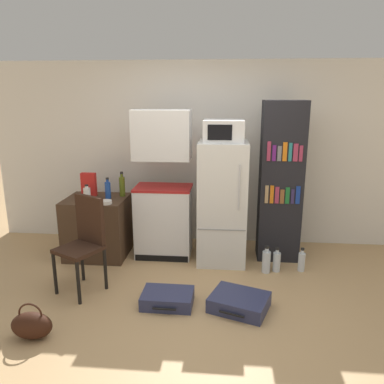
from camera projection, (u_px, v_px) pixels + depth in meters
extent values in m
plane|color=tan|center=(193.00, 314.00, 3.59)|extent=(24.00, 24.00, 0.00)
cube|color=white|center=(220.00, 154.00, 5.18)|extent=(6.40, 0.10, 2.49)
cube|color=#422D1E|center=(98.00, 227.00, 4.84)|extent=(0.76, 0.65, 0.77)
cube|color=white|center=(164.00, 222.00, 4.84)|extent=(0.70, 0.46, 0.89)
cube|color=#B21E1E|center=(163.00, 188.00, 4.72)|extent=(0.72, 0.47, 0.03)
cube|color=white|center=(162.00, 135.00, 4.56)|extent=(0.70, 0.39, 0.60)
cube|color=black|center=(161.00, 259.00, 4.71)|extent=(0.67, 0.01, 0.08)
cube|color=silver|center=(222.00, 202.00, 4.61)|extent=(0.59, 0.63, 1.51)
cube|color=gray|center=(222.00, 230.00, 4.37)|extent=(0.56, 0.01, 0.01)
cylinder|color=silver|center=(239.00, 188.00, 4.21)|extent=(0.02, 0.02, 0.53)
cube|color=silver|center=(224.00, 131.00, 4.39)|extent=(0.47, 0.43, 0.25)
cube|color=black|center=(220.00, 132.00, 4.19)|extent=(0.27, 0.01, 0.17)
cube|color=black|center=(281.00, 182.00, 4.62)|extent=(0.51, 0.36, 1.98)
cube|color=tan|center=(267.00, 194.00, 4.49)|extent=(0.04, 0.01, 0.22)
cube|color=orange|center=(272.00, 194.00, 4.48)|extent=(0.04, 0.01, 0.22)
cube|color=#A33351|center=(277.00, 195.00, 4.48)|extent=(0.05, 0.01, 0.20)
cube|color=brown|center=(282.00, 197.00, 4.48)|extent=(0.05, 0.01, 0.17)
cube|color=#1E7033|center=(287.00, 196.00, 4.47)|extent=(0.05, 0.01, 0.20)
cube|color=#332856|center=(293.00, 197.00, 4.47)|extent=(0.04, 0.01, 0.18)
cube|color=#193899|center=(298.00, 195.00, 4.46)|extent=(0.05, 0.01, 0.22)
cube|color=#A33351|center=(269.00, 151.00, 4.36)|extent=(0.04, 0.01, 0.23)
cube|color=#661E75|center=(274.00, 153.00, 4.36)|extent=(0.04, 0.01, 0.19)
cube|color=slate|center=(279.00, 154.00, 4.35)|extent=(0.05, 0.01, 0.18)
cube|color=orange|center=(285.00, 152.00, 4.34)|extent=(0.05, 0.01, 0.22)
cube|color=teal|center=(290.00, 152.00, 4.34)|extent=(0.04, 0.01, 0.21)
cube|color=#A33351|center=(296.00, 153.00, 4.34)|extent=(0.05, 0.01, 0.21)
cube|color=#A33351|center=(301.00, 154.00, 4.33)|extent=(0.04, 0.01, 0.19)
cylinder|color=#566619|center=(122.00, 187.00, 4.81)|extent=(0.07, 0.07, 0.25)
cylinder|color=#566619|center=(122.00, 176.00, 4.78)|extent=(0.03, 0.03, 0.04)
cylinder|color=black|center=(121.00, 173.00, 4.77)|extent=(0.04, 0.04, 0.03)
cylinder|color=white|center=(87.00, 194.00, 4.65)|extent=(0.09, 0.09, 0.15)
cylinder|color=white|center=(87.00, 187.00, 4.63)|extent=(0.04, 0.04, 0.03)
cylinder|color=black|center=(86.00, 185.00, 4.63)|extent=(0.05, 0.05, 0.02)
cylinder|color=#1E47A3|center=(108.00, 190.00, 4.71)|extent=(0.07, 0.07, 0.21)
cylinder|color=#1E47A3|center=(107.00, 181.00, 4.68)|extent=(0.03, 0.03, 0.04)
cylinder|color=black|center=(107.00, 179.00, 4.67)|extent=(0.04, 0.04, 0.02)
cylinder|color=silver|center=(106.00, 202.00, 4.49)|extent=(0.15, 0.15, 0.04)
cube|color=red|center=(89.00, 184.00, 4.83)|extent=(0.19, 0.07, 0.30)
cylinder|color=black|center=(55.00, 274.00, 3.90)|extent=(0.04, 0.04, 0.46)
cylinder|color=black|center=(78.00, 283.00, 3.71)|extent=(0.04, 0.04, 0.46)
cylinder|color=black|center=(82.00, 261.00, 4.20)|extent=(0.04, 0.04, 0.46)
cylinder|color=black|center=(105.00, 269.00, 4.01)|extent=(0.04, 0.04, 0.46)
cube|color=#331E14|center=(79.00, 249.00, 3.89)|extent=(0.54, 0.54, 0.04)
cube|color=#331E14|center=(90.00, 219.00, 3.97)|extent=(0.36, 0.22, 0.52)
cube|color=navy|center=(168.00, 298.00, 3.74)|extent=(0.51, 0.36, 0.13)
cylinder|color=black|center=(164.00, 309.00, 3.55)|extent=(0.23, 0.02, 0.02)
cube|color=navy|center=(239.00, 302.00, 3.67)|extent=(0.65, 0.58, 0.14)
cylinder|color=black|center=(231.00, 314.00, 3.46)|extent=(0.23, 0.10, 0.02)
ellipsoid|color=#33190F|center=(32.00, 326.00, 3.21)|extent=(0.36, 0.20, 0.24)
torus|color=#33190F|center=(30.00, 314.00, 3.18)|extent=(0.21, 0.02, 0.21)
cylinder|color=silver|center=(277.00, 262.00, 4.44)|extent=(0.09, 0.09, 0.23)
cylinder|color=silver|center=(277.00, 251.00, 4.41)|extent=(0.04, 0.04, 0.04)
cylinder|color=black|center=(277.00, 249.00, 4.40)|extent=(0.05, 0.05, 0.02)
cylinder|color=silver|center=(302.00, 262.00, 4.45)|extent=(0.08, 0.08, 0.23)
cylinder|color=silver|center=(302.00, 252.00, 4.42)|extent=(0.04, 0.04, 0.04)
cylinder|color=black|center=(303.00, 249.00, 4.41)|extent=(0.04, 0.04, 0.02)
cylinder|color=silver|center=(266.00, 262.00, 4.41)|extent=(0.10, 0.10, 0.26)
cylinder|color=silver|center=(267.00, 250.00, 4.37)|extent=(0.04, 0.04, 0.05)
cylinder|color=black|center=(267.00, 247.00, 4.36)|extent=(0.05, 0.05, 0.03)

